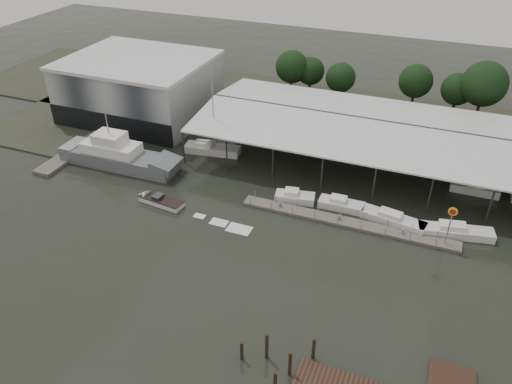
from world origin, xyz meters
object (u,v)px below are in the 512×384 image
at_px(grey_trawler, 120,156).
at_px(white_sailboat, 211,149).
at_px(speedboat_underway, 158,200).
at_px(shell_fuel_sign, 451,219).

xyz_separation_m(grey_trawler, white_sailboat, (11.21, 8.80, -0.91)).
distance_m(grey_trawler, speedboat_underway, 12.75).
relative_size(grey_trawler, speedboat_underway, 1.07).
bearing_deg(grey_trawler, speedboat_underway, -33.39).
bearing_deg(white_sailboat, grey_trawler, -150.65).
bearing_deg(shell_fuel_sign, white_sailboat, 163.35).
bearing_deg(shell_fuel_sign, grey_trawler, 177.46).
distance_m(shell_fuel_sign, speedboat_underway, 37.49).
height_order(shell_fuel_sign, grey_trawler, grey_trawler).
bearing_deg(grey_trawler, white_sailboat, 37.29).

